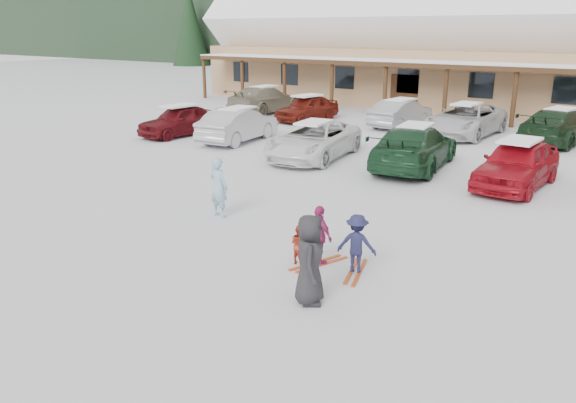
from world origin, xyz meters
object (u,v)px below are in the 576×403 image
Objects in this scene: bystander_dark at (310,260)px; day_lodge at (411,42)px; toddler_red at (299,244)px; child_navy at (357,244)px; adult_skier at (219,187)px; parked_car_11 at (560,126)px; parked_car_9 at (401,113)px; parked_car_1 at (238,125)px; parked_car_10 at (465,120)px; parked_car_4 at (517,164)px; parked_car_8 at (307,108)px; parked_car_3 at (415,147)px; parked_car_2 at (314,140)px; parked_car_0 at (180,121)px; child_magenta at (319,236)px; parked_car_7 at (265,100)px.

day_lodge is at bearing -10.86° from bystander_dark.
child_navy is (1.21, 0.32, 0.19)m from toddler_red.
adult_skier is 0.95× the size of bystander_dark.
parked_car_11 is at bearing -33.58° from bystander_dark.
day_lodge is at bearing -63.68° from parked_car_9.
toddler_red is at bearing 127.88° from parked_car_1.
parked_car_10 reaches higher than parked_car_9.
parked_car_4 is 1.10× the size of parked_car_8.
bystander_dark is 11.21m from parked_car_3.
parked_car_10 is (-4.40, 7.84, -0.00)m from parked_car_4.
day_lodge is 17.22× the size of bystander_dark.
parked_car_11 is (11.64, 7.87, 0.02)m from parked_car_1.
parked_car_9 is at bearing 83.77° from parked_car_2.
parked_car_0 is at bearing -25.44° from toddler_red.
parked_car_9 is at bearing -11.64° from bystander_dark.
adult_skier reaches higher than parked_car_1.
parked_car_4 is (0.85, 8.71, 0.13)m from child_navy.
parked_car_10 reaches higher than child_magenta.
day_lodge reaches higher than parked_car_11.
parked_car_4 reaches higher than parked_car_9.
child_magenta is at bearing -48.53° from parked_car_8.
bystander_dark is 15.65m from parked_car_1.
parked_car_10 is (3.51, -0.51, 0.05)m from parked_car_9.
parked_car_10 is (10.85, 7.77, 0.05)m from parked_car_0.
parked_car_2 is at bearing 96.42° from parked_car_9.
parked_car_3 is at bearing -29.68° from parked_car_8.
adult_skier is at bearing 81.10° from parked_car_11.
toddler_red is 0.20× the size of parked_car_9.
day_lodge reaches higher than parked_car_8.
day_lodge reaches higher than parked_car_10.
bystander_dark is (11.41, -29.19, -3.10)m from day_lodge.
parked_car_8 is at bearing -91.08° from parked_car_1.
parked_car_0 is 11.59m from parked_car_3.
day_lodge reaches higher than parked_car_7.
parked_car_3 is 1.21× the size of parked_car_4.
adult_skier reaches higher than parked_car_2.
toddler_red is 0.16× the size of parked_car_7.
bystander_dark is at bearing 95.85° from parked_car_3.
child_navy is at bearing 97.48° from parked_car_11.
parked_car_8 is (-0.85, 6.69, -0.05)m from parked_car_1.
day_lodge is 27.50m from adult_skier.
parked_car_2 is 3.89m from parked_car_3.
parked_car_3 is 1.32× the size of parked_car_8.
child_magenta is at bearing 166.20° from adult_skier.
bystander_dark is 0.40× the size of parked_car_9.
bystander_dark is 0.41× the size of parked_car_0.
parked_car_1 is 0.86× the size of parked_car_11.
parked_car_11 is at bearing -76.24° from child_magenta.
parked_car_1 is (3.18, 0.49, 0.04)m from parked_car_0.
parked_car_0 is at bearing 0.36° from parked_car_1.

